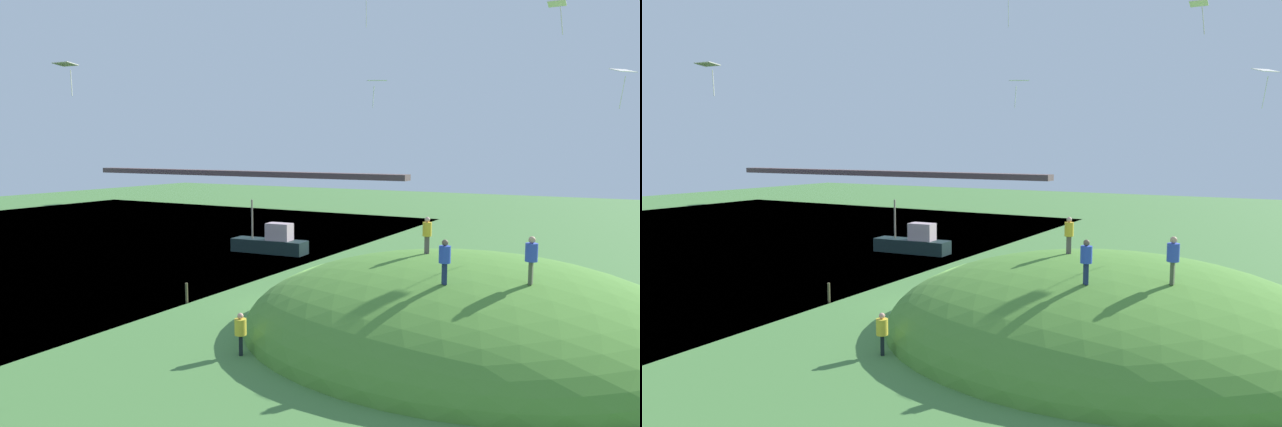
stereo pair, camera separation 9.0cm
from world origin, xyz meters
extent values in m
plane|color=#477A3A|center=(0.00, 0.00, 0.00)|extent=(160.00, 160.00, 0.00)
ellipsoid|color=#4C8430|center=(8.67, 0.21, 0.00)|extent=(20.19, 18.77, 6.69)
cube|color=brown|center=(-31.89, 36.65, 4.82)|extent=(47.89, 1.80, 0.70)
cube|color=black|center=(-10.07, 12.33, 0.52)|extent=(6.21, 2.05, 1.04)
cube|color=#BB9EA5|center=(-9.16, 12.40, 1.70)|extent=(2.02, 1.27, 1.33)
cylinder|color=gray|center=(-11.60, 12.23, 2.57)|extent=(0.14, 0.14, 3.06)
cube|color=#5B4F4B|center=(6.78, 0.47, 3.69)|extent=(0.26, 0.19, 0.82)
cylinder|color=gold|center=(6.78, 0.47, 4.42)|extent=(0.52, 0.52, 0.65)
sphere|color=tan|center=(6.78, 0.47, 4.87)|extent=(0.24, 0.24, 0.24)
cube|color=#4F563E|center=(11.89, -2.48, 3.46)|extent=(0.14, 0.25, 0.87)
cylinder|color=#314AB7|center=(11.89, -2.48, 4.24)|extent=(0.46, 0.46, 0.69)
sphere|color=tan|center=(11.89, -2.48, 4.72)|extent=(0.26, 0.26, 0.26)
cube|color=black|center=(1.87, -7.26, 0.41)|extent=(0.28, 0.29, 0.81)
cylinder|color=gold|center=(1.87, -7.26, 1.14)|extent=(0.67, 0.67, 0.64)
sphere|color=tan|center=(1.87, -7.26, 1.58)|extent=(0.24, 0.24, 0.24)
cube|color=navy|center=(9.01, -3.96, 3.40)|extent=(0.25, 0.27, 0.82)
cylinder|color=#2B48B7|center=(9.01, -3.96, 4.14)|extent=(0.62, 0.62, 0.65)
sphere|color=brown|center=(9.01, -3.96, 4.59)|extent=(0.25, 0.25, 0.25)
cylinder|color=silver|center=(2.51, 2.82, 15.21)|extent=(0.11, 0.26, 1.82)
cube|color=white|center=(3.72, 1.53, 11.42)|extent=(1.15, 1.05, 0.09)
cylinder|color=white|center=(3.50, 1.61, 10.64)|extent=(0.04, 0.18, 1.08)
cube|color=white|center=(-4.76, -9.60, 11.44)|extent=(0.89, 0.65, 0.09)
cylinder|color=white|center=(-4.68, -9.42, 10.71)|extent=(0.12, 0.07, 1.03)
cube|color=white|center=(12.29, -1.62, 13.43)|extent=(0.63, 0.44, 0.15)
cylinder|color=white|center=(12.51, -1.90, 12.76)|extent=(0.14, 0.18, 1.02)
cube|color=silver|center=(14.12, 8.84, 12.06)|extent=(1.33, 1.37, 0.25)
cylinder|color=silver|center=(14.14, 8.94, 10.96)|extent=(0.24, 0.11, 1.62)
cylinder|color=brown|center=(-5.42, -2.27, 0.53)|extent=(0.14, 0.14, 1.06)
camera|label=1|loc=(15.65, -25.45, 8.15)|focal=33.19mm
camera|label=2|loc=(15.73, -25.41, 8.15)|focal=33.19mm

